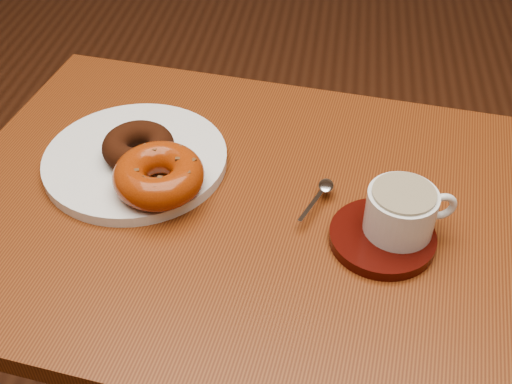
# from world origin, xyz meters

# --- Properties ---
(cafe_table) EXTENTS (0.86, 0.69, 0.75)m
(cafe_table) POSITION_xyz_m (0.09, -0.03, 0.63)
(cafe_table) COLOR brown
(cafe_table) RESTS_ON ground
(donut_plate) EXTENTS (0.35, 0.35, 0.02)m
(donut_plate) POSITION_xyz_m (-0.07, 0.03, 0.75)
(donut_plate) COLOR silver
(donut_plate) RESTS_ON cafe_table
(donut_cinnamon) EXTENTS (0.11, 0.11, 0.04)m
(donut_cinnamon) POSITION_xyz_m (-0.06, 0.02, 0.78)
(donut_cinnamon) COLOR #35160A
(donut_cinnamon) RESTS_ON donut_plate
(donut_caramel) EXTENTS (0.13, 0.13, 0.04)m
(donut_caramel) POSITION_xyz_m (-0.01, -0.04, 0.78)
(donut_caramel) COLOR #9A3A10
(donut_caramel) RESTS_ON donut_plate
(saucer) EXTENTS (0.18, 0.18, 0.01)m
(saucer) POSITION_xyz_m (0.28, -0.08, 0.75)
(saucer) COLOR #3A0C08
(saucer) RESTS_ON cafe_table
(coffee_cup) EXTENTS (0.11, 0.09, 0.06)m
(coffee_cup) POSITION_xyz_m (0.30, -0.07, 0.79)
(coffee_cup) COLOR silver
(coffee_cup) RESTS_ON saucer
(teaspoon) EXTENTS (0.04, 0.09, 0.01)m
(teaspoon) POSITION_xyz_m (0.20, -0.01, 0.76)
(teaspoon) COLOR silver
(teaspoon) RESTS_ON saucer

